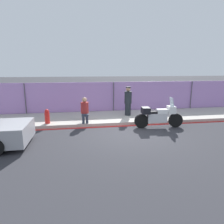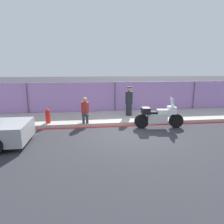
# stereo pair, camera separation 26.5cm
# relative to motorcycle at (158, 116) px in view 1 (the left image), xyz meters

# --- Properties ---
(ground_plane) EXTENTS (120.00, 120.00, 0.00)m
(ground_plane) POSITION_rel_motorcycle_xyz_m (-1.60, -0.70, -0.59)
(ground_plane) COLOR #2D2D33
(sidewalk) EXTENTS (39.49, 2.91, 0.16)m
(sidewalk) POSITION_rel_motorcycle_xyz_m (-1.60, 2.06, -0.51)
(sidewalk) COLOR #ADA89E
(sidewalk) RESTS_ON ground_plane
(curb_paint_stripe) EXTENTS (39.49, 0.18, 0.01)m
(curb_paint_stripe) POSITION_rel_motorcycle_xyz_m (-1.60, 0.51, -0.59)
(curb_paint_stripe) COLOR red
(curb_paint_stripe) RESTS_ON ground_plane
(storefront_fence) EXTENTS (37.52, 0.17, 1.98)m
(storefront_fence) POSITION_rel_motorcycle_xyz_m (-1.60, 3.60, 0.40)
(storefront_fence) COLOR #AD7FC6
(storefront_fence) RESTS_ON ground_plane
(motorcycle) EXTENTS (2.37, 0.61, 1.47)m
(motorcycle) POSITION_rel_motorcycle_xyz_m (0.00, 0.00, 0.00)
(motorcycle) COLOR black
(motorcycle) RESTS_ON ground_plane
(officer_standing) EXTENTS (0.41, 0.41, 1.65)m
(officer_standing) POSITION_rel_motorcycle_xyz_m (-1.00, 2.11, 0.40)
(officer_standing) COLOR #1E2328
(officer_standing) RESTS_ON sidewalk
(person_seated_on_curb) EXTENTS (0.40, 0.66, 1.25)m
(person_seated_on_curb) POSITION_rel_motorcycle_xyz_m (-3.49, 1.04, 0.25)
(person_seated_on_curb) COLOR #2D3342
(person_seated_on_curb) RESTS_ON sidewalk
(fire_hydrant) EXTENTS (0.24, 0.30, 0.71)m
(fire_hydrant) POSITION_rel_motorcycle_xyz_m (-5.33, 1.05, -0.08)
(fire_hydrant) COLOR red
(fire_hydrant) RESTS_ON sidewalk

